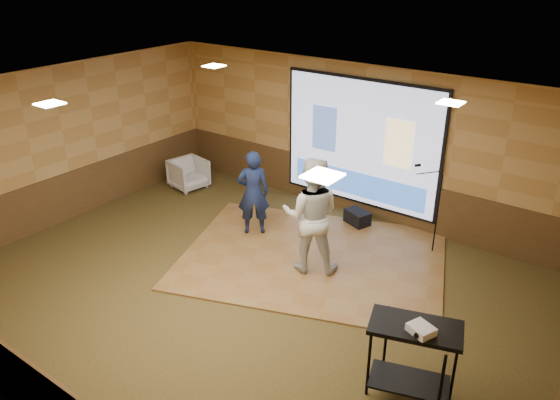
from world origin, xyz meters
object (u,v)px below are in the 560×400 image
Objects in this scene: player_left at (253,193)px; projector at (421,330)px; dance_floor at (312,258)px; player_right at (311,215)px; duffel_bag at (357,218)px; av_table at (413,347)px; projector_screen at (360,144)px; banquet_chair at (189,174)px; mic_stand at (432,227)px.

player_left is 4.78m from projector.
dance_floor is at bearing 135.19° from player_left.
duffel_bag is at bearing -113.64° from player_right.
av_table is at bearing -53.49° from duffel_bag.
projector_screen reaches higher than player_left.
player_left reaches higher than duffel_bag.
dance_floor is 4.09× the size of av_table.
projector_screen is at bearing -62.59° from banquet_chair.
banquet_chair reaches higher than dance_floor.
player_left reaches higher than mic_stand.
av_table reaches higher than dance_floor.
projector_screen is at bearing 148.48° from projector.
mic_stand is (2.94, 1.31, -0.34)m from player_left.
player_left is at bearing 151.91° from av_table.
player_left reaches higher than projector.
dance_floor is 1.06m from player_right.
projector is at bearing -43.58° from av_table.
projector is at bearing 111.79° from player_left.
projector_screen is 2.15m from mic_stand.
dance_floor is 2.77× the size of mic_stand.
player_right reaches higher than dance_floor.
player_right is at bearing 145.60° from av_table.
projector is 3.85m from mic_stand.
player_right reaches higher than av_table.
projector is at bearing -53.22° from duffel_bag.
player_left reaches higher than banquet_chair.
player_right is 1.81× the size of av_table.
projector_screen is 2.31m from player_left.
player_right is (0.43, -2.36, -0.47)m from projector_screen.
player_left is 1.63m from player_right.
dance_floor is 1.59m from duffel_bag.
player_right reaches higher than duffel_bag.
duffel_bag is at bearing 90.05° from dance_floor.
player_left is 1.49× the size of av_table.
projector_screen is 2.52m from dance_floor.
banquet_chair is at bearing 166.30° from dance_floor.
projector_screen is 12.37× the size of projector.
player_left is 3.24m from mic_stand.
player_left is 1.01× the size of mic_stand.
banquet_chair is (-5.47, -0.48, -0.16)m from mic_stand.
mic_stand reaches higher than banquet_chair.
projector_screen is 6.99× the size of duffel_bag.
duffel_bag is (-0.15, 1.90, -0.86)m from player_right.
player_left is at bearing -178.19° from mic_stand.
dance_floor is 4.06m from banquet_chair.
player_right is 3.09m from av_table.
projector_screen is 5.20m from projector.
player_right is 2.10m from duffel_bag.
player_right reaches higher than projector.
duffel_bag is at bearing 152.37° from mic_stand.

